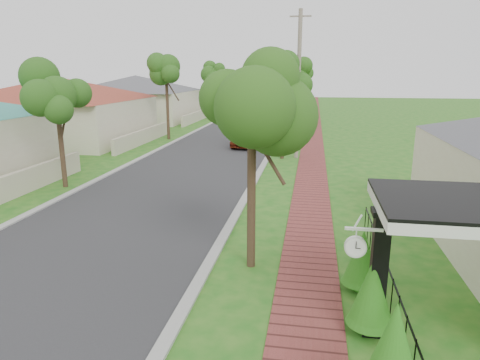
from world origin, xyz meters
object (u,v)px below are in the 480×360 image
Objects in this scene: porch_post at (378,279)px; station_clock at (356,245)px; parked_car_white at (275,113)px; near_tree at (252,113)px; utility_pole at (298,85)px; parked_car_red at (250,135)px.

station_clock is at bearing -140.76° from porch_post.
parked_car_white is 38.07m from station_clock.
utility_pole is at bearing 87.91° from near_tree.
porch_post is at bearing -67.64° from parked_car_red.
parked_car_red is at bearing 132.73° from utility_pole.
parked_car_white is (0.28, 16.39, 0.04)m from parked_car_red.
porch_post is 4.73m from near_tree.
utility_pole reaches higher than parked_car_red.
near_tree is (-2.79, 2.50, 2.88)m from porch_post.
parked_car_red is 18.95m from near_tree.
parked_car_red is 0.53× the size of utility_pole.
near_tree is at bearing 138.18° from porch_post.
near_tree is at bearing 128.48° from station_clock.
near_tree reaches higher than parked_car_white.
parked_car_white reaches higher than parked_car_red.
near_tree is 0.61× the size of utility_pole.
porch_post is 3.82× the size of station_clock.
near_tree reaches higher than porch_post.
parked_car_white is at bearing 98.62° from utility_pole.
parked_car_white is 0.96× the size of near_tree.
parked_car_red is at bearing 98.49° from near_tree.
utility_pole is 18.02m from station_clock.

